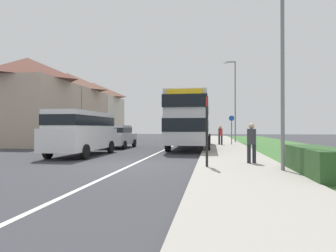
% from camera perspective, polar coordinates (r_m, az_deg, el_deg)
% --- Properties ---
extents(ground_plane, '(120.00, 120.00, 0.00)m').
position_cam_1_polar(ground_plane, '(11.52, -7.40, -7.79)').
color(ground_plane, '#38383D').
extents(lane_marking_centre, '(0.14, 60.00, 0.01)m').
position_cam_1_polar(lane_marking_centre, '(19.30, -0.79, -4.80)').
color(lane_marking_centre, silver).
rests_on(lane_marking_centre, ground_plane).
extents(pavement_near_side, '(3.20, 68.00, 0.12)m').
position_cam_1_polar(pavement_near_side, '(17.07, 12.17, -5.18)').
color(pavement_near_side, '#9E998E').
rests_on(pavement_near_side, ground_plane).
extents(grass_verge_seaward, '(6.00, 68.00, 0.08)m').
position_cam_1_polar(grass_verge_seaward, '(17.86, 26.13, -5.00)').
color(grass_verge_seaward, '#3D6B33').
rests_on(grass_verge_seaward, ground_plane).
extents(roadside_hedge, '(1.10, 3.31, 0.90)m').
position_cam_1_polar(roadside_hedge, '(9.63, 27.83, -6.51)').
color(roadside_hedge, '#2D5128').
rests_on(roadside_hedge, ground_plane).
extents(double_decker_bus, '(2.80, 10.16, 3.70)m').
position_cam_1_polar(double_decker_bus, '(20.77, 4.58, 1.41)').
color(double_decker_bus, '#BCBCC1').
rests_on(double_decker_bus, ground_plane).
extents(parked_van_white, '(2.11, 5.53, 2.35)m').
position_cam_1_polar(parked_van_white, '(16.01, -16.67, -0.72)').
color(parked_van_white, silver).
rests_on(parked_van_white, ground_plane).
extents(parked_car_silver, '(1.98, 4.08, 1.67)m').
position_cam_1_polar(parked_car_silver, '(21.52, -10.00, -1.91)').
color(parked_car_silver, '#B7B7BC').
rests_on(parked_car_silver, ground_plane).
extents(pedestrian_at_stop, '(0.34, 0.34, 1.67)m').
position_cam_1_polar(pedestrian_at_stop, '(11.56, 16.31, -2.90)').
color(pedestrian_at_stop, '#23232D').
rests_on(pedestrian_at_stop, ground_plane).
extents(pedestrian_walking_away, '(0.34, 0.34, 1.67)m').
position_cam_1_polar(pedestrian_walking_away, '(23.92, 10.41, -1.62)').
color(pedestrian_walking_away, '#23232D').
rests_on(pedestrian_walking_away, ground_plane).
extents(bus_stop_sign, '(0.09, 0.52, 2.60)m').
position_cam_1_polar(bus_stop_sign, '(10.14, 7.75, -0.07)').
color(bus_stop_sign, black).
rests_on(bus_stop_sign, ground_plane).
extents(cycle_route_sign, '(0.44, 0.08, 2.52)m').
position_cam_1_polar(cycle_route_sign, '(24.30, 12.56, -0.53)').
color(cycle_route_sign, slate).
rests_on(cycle_route_sign, ground_plane).
extents(street_lamp_near, '(1.14, 0.20, 8.05)m').
position_cam_1_polar(street_lamp_near, '(10.40, 21.30, 16.96)').
color(street_lamp_near, slate).
rests_on(street_lamp_near, ground_plane).
extents(street_lamp_mid, '(1.14, 0.20, 7.93)m').
position_cam_1_polar(street_lamp_mid, '(28.44, 13.05, 5.73)').
color(street_lamp_mid, slate).
rests_on(street_lamp_mid, ground_plane).
extents(house_terrace_far_side, '(6.46, 19.80, 7.37)m').
position_cam_1_polar(house_terrace_far_side, '(32.33, -19.48, 3.52)').
color(house_terrace_far_side, tan).
rests_on(house_terrace_far_side, ground_plane).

